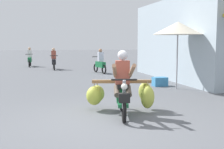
# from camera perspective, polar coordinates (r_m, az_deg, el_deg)

# --- Properties ---
(ground_plane) EXTENTS (120.00, 120.00, 0.00)m
(ground_plane) POSITION_cam_1_polar(r_m,az_deg,el_deg) (6.50, -1.69, -9.43)
(ground_plane) COLOR #56595E
(motorbike_main_loaded) EXTENTS (1.77, 1.93, 1.58)m
(motorbike_main_loaded) POSITION_cam_1_polar(r_m,az_deg,el_deg) (7.27, 1.74, -3.33)
(motorbike_main_loaded) COLOR black
(motorbike_main_loaded) RESTS_ON ground
(motorbike_distant_ahead_left) EXTENTS (0.50, 1.62, 1.40)m
(motorbike_distant_ahead_left) POSITION_cam_1_polar(r_m,az_deg,el_deg) (19.24, -11.35, 2.66)
(motorbike_distant_ahead_left) COLOR black
(motorbike_distant_ahead_left) RESTS_ON ground
(motorbike_distant_ahead_right) EXTENTS (0.60, 1.60, 1.40)m
(motorbike_distant_ahead_right) POSITION_cam_1_polar(r_m,az_deg,el_deg) (16.57, -2.32, 2.20)
(motorbike_distant_ahead_right) COLOR black
(motorbike_distant_ahead_right) RESTS_ON ground
(motorbike_distant_far_ahead) EXTENTS (0.50, 1.62, 1.40)m
(motorbike_distant_far_ahead) POSITION_cam_1_polar(r_m,az_deg,el_deg) (21.94, -15.82, 2.99)
(motorbike_distant_far_ahead) COLOR black
(motorbike_distant_far_ahead) RESTS_ON ground
(shopfront_building) EXTENTS (4.13, 8.37, 3.76)m
(shopfront_building) POSITION_cam_1_polar(r_m,az_deg,el_deg) (14.89, 17.81, 6.48)
(shopfront_building) COLOR #9EADB7
(shopfront_building) RESTS_ON ground
(market_umbrella_near_shop) EXTENTS (1.86, 1.86, 2.53)m
(market_umbrella_near_shop) POSITION_cam_1_polar(r_m,az_deg,el_deg) (11.23, 12.79, 8.84)
(market_umbrella_near_shop) COLOR #99999E
(market_umbrella_near_shop) RESTS_ON ground
(produce_crate) EXTENTS (0.56, 0.40, 0.36)m
(produce_crate) POSITION_cam_1_polar(r_m,az_deg,el_deg) (11.92, 9.36, -1.39)
(produce_crate) COLOR teal
(produce_crate) RESTS_ON ground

